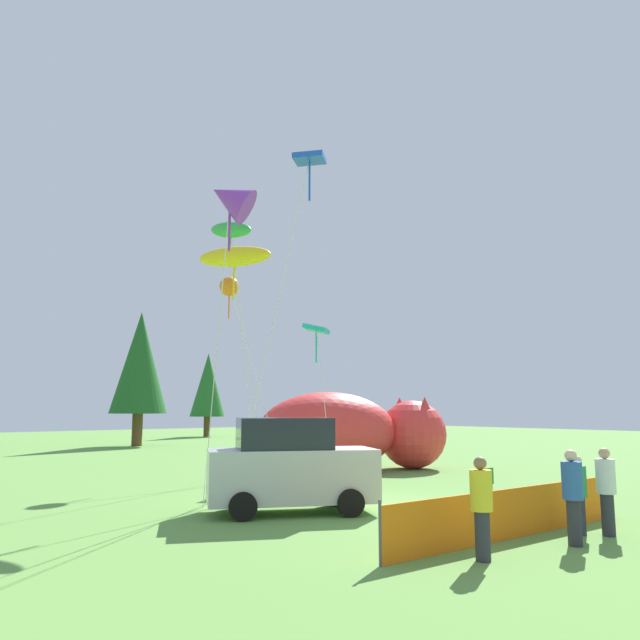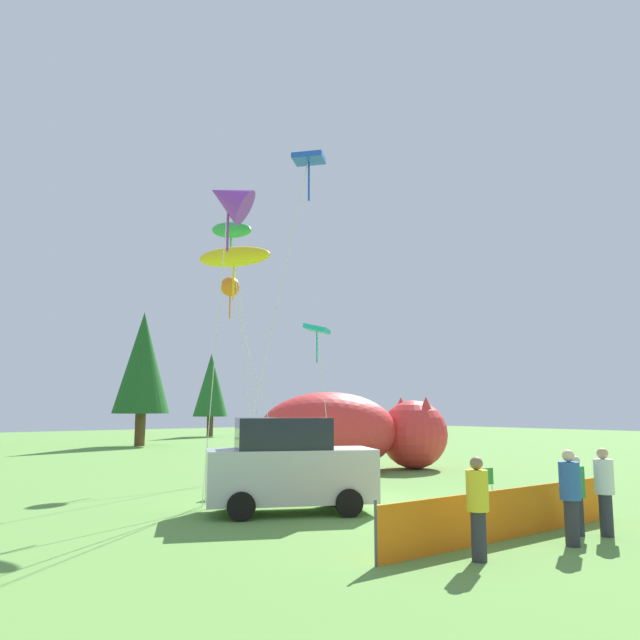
% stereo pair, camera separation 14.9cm
% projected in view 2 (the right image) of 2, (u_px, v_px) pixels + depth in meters
% --- Properties ---
extents(ground_plane, '(120.00, 120.00, 0.00)m').
position_uv_depth(ground_plane, '(372.00, 508.00, 15.94)').
color(ground_plane, '#609342').
extents(parked_car, '(4.42, 3.42, 2.31)m').
position_uv_depth(parked_car, '(289.00, 466.00, 15.37)').
color(parked_car, '#B7BCC1').
rests_on(parked_car, ground).
extents(folding_chair, '(0.51, 0.51, 0.89)m').
position_uv_depth(folding_chair, '(484.00, 481.00, 17.43)').
color(folding_chair, '#267F33').
rests_on(folding_chair, ground).
extents(inflatable_cat, '(8.43, 5.01, 3.19)m').
position_uv_depth(inflatable_cat, '(352.00, 435.00, 25.41)').
color(inflatable_cat, red).
rests_on(inflatable_cat, ground).
extents(safety_fence, '(7.50, 0.30, 1.05)m').
position_uv_depth(safety_fence, '(514.00, 513.00, 12.41)').
color(safety_fence, orange).
rests_on(safety_fence, ground).
extents(spectator_in_grey_shirt, '(0.38, 0.38, 1.77)m').
position_uv_depth(spectator_in_grey_shirt, '(570.00, 493.00, 11.71)').
color(spectator_in_grey_shirt, '#2D2D38').
rests_on(spectator_in_grey_shirt, ground).
extents(spectator_in_yellow_shirt, '(0.34, 0.34, 1.58)m').
position_uv_depth(spectator_in_yellow_shirt, '(576.00, 492.00, 12.68)').
color(spectator_in_yellow_shirt, '#2D2D38').
rests_on(spectator_in_yellow_shirt, ground).
extents(spectator_in_red_shirt, '(0.38, 0.38, 1.72)m').
position_uv_depth(spectator_in_red_shirt, '(478.00, 504.00, 10.56)').
color(spectator_in_red_shirt, '#2D2D38').
rests_on(spectator_in_red_shirt, ground).
extents(spectator_in_blue_shirt, '(0.38, 0.38, 1.74)m').
position_uv_depth(spectator_in_blue_shirt, '(605.00, 488.00, 12.59)').
color(spectator_in_blue_shirt, '#2D2D38').
rests_on(spectator_in_blue_shirt, ground).
extents(kite_purple_delta, '(1.60, 2.92, 8.23)m').
position_uv_depth(kite_purple_delta, '(228.00, 200.00, 15.12)').
color(kite_purple_delta, silver).
rests_on(kite_purple_delta, ground).
extents(kite_orange_flower, '(1.48, 2.83, 7.79)m').
position_uv_depth(kite_orange_flower, '(230.00, 288.00, 25.10)').
color(kite_orange_flower, silver).
rests_on(kite_orange_flower, ground).
extents(kite_blue_box, '(1.28, 3.60, 10.02)m').
position_uv_depth(kite_blue_box, '(307.00, 167.00, 18.48)').
color(kite_blue_box, silver).
rests_on(kite_blue_box, ground).
extents(kite_teal_diamond, '(1.29, 2.36, 5.75)m').
position_uv_depth(kite_teal_diamond, '(317.00, 331.00, 23.93)').
color(kite_teal_diamond, silver).
rests_on(kite_teal_diamond, ground).
extents(kite_green_fish, '(2.76, 2.51, 9.71)m').
position_uv_depth(kite_green_fish, '(231.00, 231.00, 23.35)').
color(kite_green_fish, silver).
rests_on(kite_green_fish, ground).
extents(kite_yellow_hero, '(1.70, 2.59, 7.44)m').
position_uv_depth(kite_yellow_hero, '(234.00, 257.00, 18.64)').
color(kite_yellow_hero, silver).
rests_on(kite_yellow_hero, ground).
extents(horizon_tree_east, '(3.13, 3.13, 7.47)m').
position_uv_depth(horizon_tree_east, '(211.00, 385.00, 56.52)').
color(horizon_tree_east, brown).
rests_on(horizon_tree_east, ground).
extents(horizon_tree_west, '(3.83, 3.83, 9.13)m').
position_uv_depth(horizon_tree_west, '(143.00, 363.00, 42.76)').
color(horizon_tree_west, brown).
rests_on(horizon_tree_west, ground).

